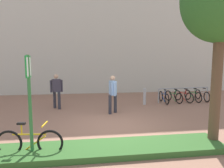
# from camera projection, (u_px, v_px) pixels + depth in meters

# --- Properties ---
(ground_plane) EXTENTS (60.00, 60.00, 0.00)m
(ground_plane) POSITION_uv_depth(u_px,v_px,m) (115.00, 127.00, 7.07)
(ground_plane) COLOR #936651
(building_facade) EXTENTS (28.00, 1.20, 10.00)m
(building_facade) POSITION_uv_depth(u_px,v_px,m) (98.00, 24.00, 14.32)
(building_facade) COLOR beige
(building_facade) RESTS_ON ground
(planter_strip) EXTENTS (7.00, 1.10, 0.16)m
(planter_strip) POSITION_uv_depth(u_px,v_px,m) (93.00, 150.00, 5.07)
(planter_strip) COLOR #336028
(planter_strip) RESTS_ON ground
(tree_sidewalk) EXTENTS (2.12, 2.12, 5.18)m
(tree_sidewalk) POSITION_uv_depth(u_px,v_px,m) (222.00, 0.00, 5.16)
(tree_sidewalk) COLOR brown
(tree_sidewalk) RESTS_ON ground
(parking_sign_post) EXTENTS (0.08, 0.36, 2.51)m
(parking_sign_post) POSITION_uv_depth(u_px,v_px,m) (29.00, 92.00, 4.68)
(parking_sign_post) COLOR #2D7238
(parking_sign_post) RESTS_ON ground
(bike_at_sign) EXTENTS (1.68, 0.42, 0.86)m
(bike_at_sign) POSITION_uv_depth(u_px,v_px,m) (30.00, 142.00, 4.91)
(bike_at_sign) COLOR black
(bike_at_sign) RESTS_ON ground
(bike_rack_cluster) EXTENTS (3.20, 1.82, 0.83)m
(bike_rack_cluster) POSITION_uv_depth(u_px,v_px,m) (183.00, 96.00, 11.36)
(bike_rack_cluster) COLOR #99999E
(bike_rack_cluster) RESTS_ON ground
(bollard_steel) EXTENTS (0.16, 0.16, 0.90)m
(bollard_steel) POSITION_uv_depth(u_px,v_px,m) (145.00, 96.00, 10.59)
(bollard_steel) COLOR #ADADB2
(bollard_steel) RESTS_ON ground
(person_suited_dark) EXTENTS (0.59, 0.39, 1.72)m
(person_suited_dark) POSITION_uv_depth(u_px,v_px,m) (57.00, 89.00, 9.65)
(person_suited_dark) COLOR #2D2D38
(person_suited_dark) RESTS_ON ground
(person_shirt_blue) EXTENTS (0.41, 0.60, 1.72)m
(person_shirt_blue) POSITION_uv_depth(u_px,v_px,m) (113.00, 92.00, 8.79)
(person_shirt_blue) COLOR #2D2D38
(person_shirt_blue) RESTS_ON ground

